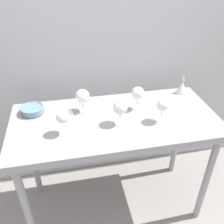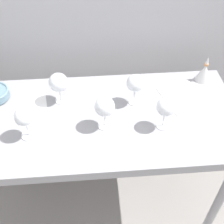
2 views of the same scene
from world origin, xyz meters
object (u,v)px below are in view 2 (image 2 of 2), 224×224
Objects in this scene: wine_glass_near_center at (105,107)px; tasting_sheet_lower at (33,110)px; wine_glass_near_left at (24,118)px; wine_glass_far_right at (135,84)px; wine_glass_far_left at (58,83)px; tasting_sheet_upper at (183,97)px; decanter_funnel at (204,72)px; wine_glass_near_right at (166,108)px.

wine_glass_near_center reaches higher than tasting_sheet_lower.
wine_glass_far_right is (0.52, 0.19, 0.01)m from wine_glass_near_left.
tasting_sheet_upper is at bearing -2.52° from wine_glass_far_left.
wine_glass_far_right is at bearing -159.66° from decanter_funnel.
wine_glass_near_left is 0.55m from wine_glass_far_right.
wine_glass_near_center is 0.65m from decanter_funnel.
tasting_sheet_upper is at bearing 3.12° from wine_glass_far_right.
wine_glass_far_right and wine_glass_near_right have the same top height.
wine_glass_near_right is 1.10× the size of decanter_funnel.
wine_glass_far_right reaches higher than wine_glass_near_left.
wine_glass_near_center is 1.01× the size of wine_glass_far_right.
wine_glass_far_right is 0.72× the size of tasting_sheet_lower.
decanter_funnel is (0.30, 0.33, -0.07)m from wine_glass_near_right.
wine_glass_far_left is at bearing 15.08° from tasting_sheet_lower.
wine_glass_far_right is 0.76× the size of tasting_sheet_upper.
wine_glass_far_left is 0.65m from tasting_sheet_upper.
wine_glass_far_right is at bearing 19.73° from wine_glass_near_left.
wine_glass_near_left is at bearing -99.31° from tasting_sheet_lower.
wine_glass_near_left is 0.70× the size of tasting_sheet_lower.
wine_glass_near_right and wine_glass_far_left have the same top height.
wine_glass_near_left reaches higher than tasting_sheet_upper.
tasting_sheet_lower is 1.53× the size of decanter_funnel.
tasting_sheet_lower is at bearing -155.55° from wine_glass_far_left.
wine_glass_near_right is at bearing -131.81° from decanter_funnel.
wine_glass_near_center is at bearing -175.74° from tasting_sheet_upper.
wine_glass_far_left is 0.76× the size of tasting_sheet_upper.
decanter_funnel is at bearing 20.34° from wine_glass_far_right.
decanter_funnel is (0.41, 0.15, -0.07)m from wine_glass_far_right.
tasting_sheet_lower is at bearing 90.06° from wine_glass_near_left.
wine_glass_far_left is (-0.38, 0.04, -0.01)m from wine_glass_far_right.
wine_glass_far_right is 0.44m from decanter_funnel.
wine_glass_near_left reaches higher than decanter_funnel.
wine_glass_far_left reaches higher than tasting_sheet_lower.
wine_glass_near_center reaches higher than wine_glass_near_right.
wine_glass_far_left is (-0.49, 0.22, -0.01)m from wine_glass_near_right.
wine_glass_near_center is 0.22m from wine_glass_far_right.
tasting_sheet_lower is (-0.36, 0.13, -0.12)m from wine_glass_near_center.
wine_glass_near_center is 0.28m from wine_glass_near_right.
wine_glass_far_left is (-0.22, 0.20, -0.00)m from wine_glass_near_center.
wine_glass_near_center is at bearing -136.45° from wine_glass_far_right.
wine_glass_near_right is 0.76× the size of tasting_sheet_upper.
tasting_sheet_lower is (-0.14, -0.06, -0.12)m from wine_glass_far_left.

